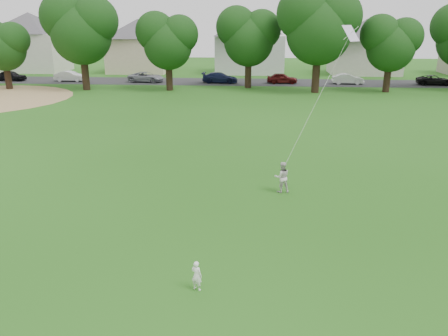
{
  "coord_description": "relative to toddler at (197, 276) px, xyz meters",
  "views": [
    {
      "loc": [
        1.06,
        -12.15,
        7.08
      ],
      "look_at": [
        0.01,
        2.0,
        2.3
      ],
      "focal_mm": 35.0,
      "sensor_mm": 36.0,
      "label": 1
    }
  ],
  "objects": [
    {
      "name": "house_row",
      "position": [
        0.37,
        53.81,
        4.3
      ],
      "size": [
        77.01,
        13.68,
        9.8
      ],
      "color": "silver",
      "rests_on": "ground"
    },
    {
      "name": "ground",
      "position": [
        0.47,
        1.81,
        -0.44
      ],
      "size": [
        160.0,
        160.0,
        0.0
      ],
      "primitive_type": "plane",
      "color": "#1E5012",
      "rests_on": "ground"
    },
    {
      "name": "toddler",
      "position": [
        0.0,
        0.0,
        0.0
      ],
      "size": [
        0.38,
        0.33,
        0.89
      ],
      "primitive_type": "imported",
      "rotation": [
        0.0,
        0.0,
        2.72
      ],
      "color": "white",
      "rests_on": "ground"
    },
    {
      "name": "parked_cars",
      "position": [
        -3.96,
        42.81,
        0.18
      ],
      "size": [
        55.35,
        2.53,
        1.26
      ],
      "color": "black",
      "rests_on": "ground"
    },
    {
      "name": "tree_row",
      "position": [
        4.62,
        37.25,
        5.74
      ],
      "size": [
        80.04,
        9.24,
        10.76
      ],
      "color": "black",
      "rests_on": "ground"
    },
    {
      "name": "kite",
      "position": [
        4.06,
        8.34,
        3.35
      ],
      "size": [
        1.83,
        1.28,
        6.44
      ],
      "color": "silver",
      "rests_on": "ground"
    },
    {
      "name": "street",
      "position": [
        0.47,
        43.81,
        -0.44
      ],
      "size": [
        90.0,
        7.0,
        0.01
      ],
      "primitive_type": "cube",
      "color": "#2D2D30",
      "rests_on": "ground"
    },
    {
      "name": "older_boy",
      "position": [
        2.71,
        7.54,
        0.24
      ],
      "size": [
        0.76,
        0.65,
        1.38
      ],
      "primitive_type": "imported",
      "rotation": [
        0.0,
        0.0,
        3.35
      ],
      "color": "silver",
      "rests_on": "ground"
    }
  ]
}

